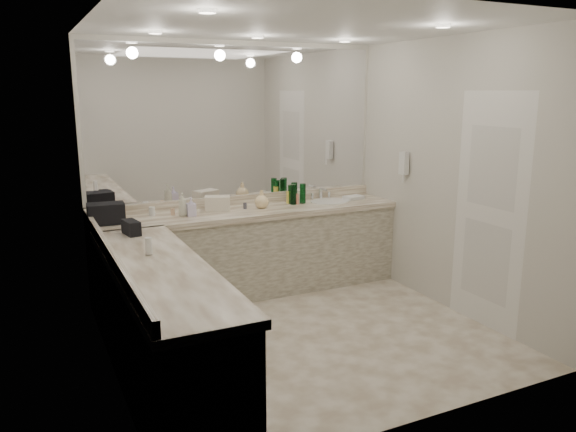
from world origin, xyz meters
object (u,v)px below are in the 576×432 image
wall_phone (404,163)px  soap_bottle_c (262,199)px  hand_towel (353,198)px  soap_bottle_a (183,205)px  cream_cosmetic_case (217,203)px  black_toiletry_bag (106,214)px  soap_bottle_b (191,207)px  sink (330,202)px

wall_phone → soap_bottle_c: size_ratio=1.27×
hand_towel → soap_bottle_a: soap_bottle_a is taller
cream_cosmetic_case → soap_bottle_c: size_ratio=1.33×
hand_towel → soap_bottle_a: size_ratio=0.96×
black_toiletry_bag → hand_towel: 2.70m
hand_towel → soap_bottle_b: 1.90m
sink → cream_cosmetic_case: bearing=175.8°
sink → hand_towel: 0.32m
wall_phone → cream_cosmetic_case: wall_phone is taller
wall_phone → sink: bearing=140.4°
sink → wall_phone: 0.91m
sink → cream_cosmetic_case: 1.28m
sink → soap_bottle_a: (-1.66, -0.00, 0.12)m
black_toiletry_bag → cream_cosmetic_case: bearing=6.6°
wall_phone → cream_cosmetic_case: size_ratio=0.95×
wall_phone → soap_bottle_a: size_ratio=1.06×
hand_towel → black_toiletry_bag: bearing=-179.1°
cream_cosmetic_case → soap_bottle_b: bearing=-135.7°
soap_bottle_a → soap_bottle_b: bearing=-33.0°
sink → black_toiletry_bag: bearing=-179.2°
wall_phone → soap_bottle_c: 1.55m
wall_phone → soap_bottle_b: bearing=168.3°
wall_phone → soap_bottle_a: bearing=167.5°
black_toiletry_bag → cream_cosmetic_case: size_ratio=1.30×
hand_towel → soap_bottle_a: (-1.97, -0.01, 0.10)m
cream_cosmetic_case → soap_bottle_c: 0.46m
hand_towel → soap_bottle_b: size_ratio=1.16×
black_toiletry_bag → soap_bottle_b: (0.80, -0.01, 0.00)m
sink → black_toiletry_bag: 2.39m
wall_phone → soap_bottle_b: (-2.19, 0.45, -0.36)m
sink → hand_towel: size_ratio=2.03×
sink → soap_bottle_c: soap_bottle_c is taller
wall_phone → black_toiletry_bag: size_ratio=0.73×
sink → soap_bottle_b: 1.59m
sink → wall_phone: size_ratio=1.83×
cream_cosmetic_case → soap_bottle_a: (-0.39, -0.09, 0.04)m
wall_phone → hand_towel: wall_phone is taller
black_toiletry_bag → cream_cosmetic_case: (1.11, 0.13, -0.02)m
soap_bottle_b → sink: bearing=1.7°
cream_cosmetic_case → soap_bottle_a: size_ratio=1.11×
wall_phone → hand_towel: size_ratio=1.11×
sink → cream_cosmetic_case: size_ratio=1.75×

